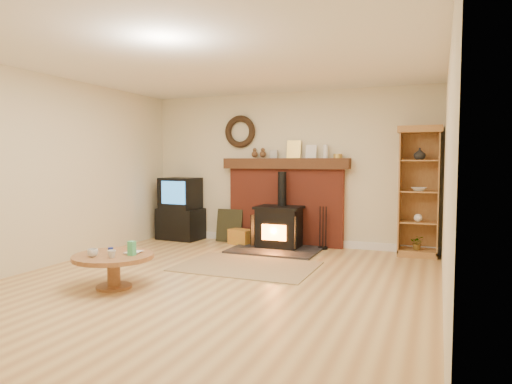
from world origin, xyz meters
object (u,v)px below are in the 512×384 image
at_px(curio_cabinet, 419,191).
at_px(coffee_table, 113,261).
at_px(wood_stove, 278,228).
at_px(tv_unit, 181,210).

bearing_deg(curio_cabinet, coffee_table, -134.59).
height_order(wood_stove, tv_unit, wood_stove).
xyz_separation_m(wood_stove, coffee_table, (-0.97, -2.87, -0.02)).
height_order(wood_stove, curio_cabinet, curio_cabinet).
xyz_separation_m(tv_unit, curio_cabinet, (4.10, 0.09, 0.44)).
distance_m(wood_stove, tv_unit, 1.99).
relative_size(tv_unit, coffee_table, 1.25).
xyz_separation_m(tv_unit, coffee_table, (0.99, -3.07, -0.23)).
bearing_deg(tv_unit, coffee_table, -72.13).
xyz_separation_m(wood_stove, curio_cabinet, (2.14, 0.28, 0.64)).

